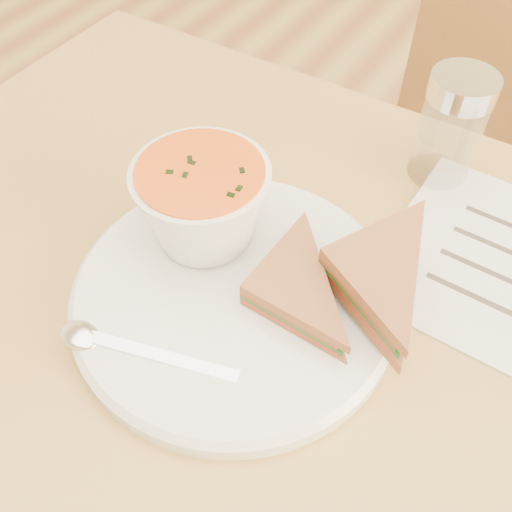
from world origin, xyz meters
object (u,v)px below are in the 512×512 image
Objects in this scene: dining_table at (278,473)px; chair_far at (431,205)px; soup_bowl at (203,207)px; condiment_shaker at (450,128)px; plate at (235,296)px.

dining_table is 0.56m from chair_far.
dining_table is 8.18× the size of soup_bowl.
dining_table is 8.33× the size of condiment_shaker.
chair_far is 2.93× the size of plate.
chair_far is (-0.00, 0.55, 0.05)m from dining_table.
condiment_shaker is at bearing 108.16° from chair_far.
condiment_shaker reaches higher than chair_far.
dining_table is at bearing -97.93° from condiment_shaker.
plate is at bearing 95.17° from chair_far.
chair_far is 7.10× the size of condiment_shaker.
soup_bowl is (-0.11, 0.04, 0.43)m from dining_table.
soup_bowl is 1.02× the size of condiment_shaker.
condiment_shaker reaches higher than dining_table.
dining_table is at bearing 1.62° from plate.
plate is at bearing -33.49° from soup_bowl.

